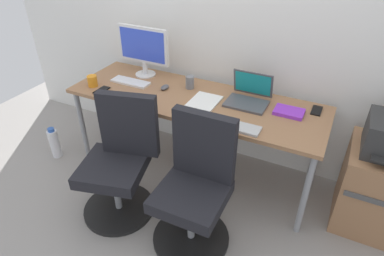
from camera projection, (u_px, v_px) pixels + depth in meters
The scene contains 19 objects.
ground_plane at pixel (194, 169), 3.01m from camera, with size 5.28×5.28×0.00m, color gray.
back_wall at pixel (218, 11), 2.62m from camera, with size 4.40×0.04×2.60m, color white.
desk at pixel (195, 104), 2.65m from camera, with size 2.04×0.68×0.73m.
office_chair_left at pixel (120, 163), 2.41m from camera, with size 0.54×0.54×0.94m.
office_chair_right at pixel (195, 189), 2.19m from camera, with size 0.54×0.54×0.94m.
side_cabinet at pixel (377, 188), 2.35m from camera, with size 0.49×0.52×0.63m.
water_bottle_on_floor at pixel (55, 143), 3.10m from camera, with size 0.09×0.09×0.31m.
desktop_monitor at pixel (143, 48), 2.85m from camera, with size 0.48×0.18×0.43m.
open_laptop at pixel (249, 95), 2.53m from camera, with size 0.31×0.28×0.22m.
keyboard_by_monitor at pixel (131, 82), 2.84m from camera, with size 0.34×0.12×0.02m, color silver.
keyboard_by_laptop at pixel (235, 126), 2.25m from camera, with size 0.34×0.12×0.02m, color #B7B7B7.
mouse_by_monitor at pixel (165, 87), 2.74m from camera, with size 0.06×0.10×0.03m, color #515156.
mouse_by_laptop at pixel (178, 112), 2.40m from camera, with size 0.06×0.10×0.03m, color #2D2D2D.
coffee_mug at pixel (92, 81), 2.77m from camera, with size 0.08×0.08×0.09m, color orange.
pen_cup at pixel (190, 82), 2.73m from camera, with size 0.07×0.07×0.10m, color slate.
phone_near_laptop at pixel (317, 110), 2.44m from camera, with size 0.07×0.14×0.01m, color black.
phone_near_monitor at pixel (102, 90), 2.71m from camera, with size 0.07×0.14×0.01m, color black.
notebook at pixel (289, 112), 2.41m from camera, with size 0.21×0.15×0.03m, color purple.
paper_pile at pixel (204, 102), 2.54m from camera, with size 0.21×0.30×0.01m, color white.
Camera 1 is at (1.01, -2.09, 1.96)m, focal length 31.10 mm.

